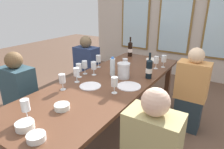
% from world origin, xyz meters
% --- Properties ---
extents(ground_plane, '(12.00, 12.00, 0.00)m').
position_xyz_m(ground_plane, '(0.00, 0.00, 0.00)').
color(ground_plane, brown).
extents(back_wall_with_windows, '(4.13, 0.10, 2.90)m').
position_xyz_m(back_wall_with_windows, '(0.00, 2.67, 1.45)').
color(back_wall_with_windows, '#C1B2A5').
rests_on(back_wall_with_windows, ground).
extents(dining_table, '(0.93, 2.60, 0.74)m').
position_xyz_m(dining_table, '(0.00, 0.00, 0.67)').
color(dining_table, brown).
rests_on(dining_table, ground).
extents(white_plate_0, '(0.21, 0.21, 0.01)m').
position_xyz_m(white_plate_0, '(0.11, 1.12, 0.74)').
color(white_plate_0, white).
rests_on(white_plate_0, dining_table).
extents(white_plate_1, '(0.24, 0.24, 0.01)m').
position_xyz_m(white_plate_1, '(-0.07, -0.25, 0.74)').
color(white_plate_1, white).
rests_on(white_plate_1, dining_table).
extents(white_plate_2, '(0.27, 0.27, 0.01)m').
position_xyz_m(white_plate_2, '(0.29, -0.02, 0.74)').
color(white_plate_2, white).
rests_on(white_plate_2, dining_table).
extents(metal_pitcher, '(0.16, 0.16, 0.19)m').
position_xyz_m(metal_pitcher, '(0.11, 0.17, 0.84)').
color(metal_pitcher, silver).
rests_on(metal_pitcher, dining_table).
extents(wine_bottle_0, '(0.08, 0.08, 0.33)m').
position_xyz_m(wine_bottle_0, '(-0.29, 1.11, 0.87)').
color(wine_bottle_0, black).
rests_on(wine_bottle_0, dining_table).
extents(wine_bottle_1, '(0.08, 0.08, 0.32)m').
position_xyz_m(wine_bottle_1, '(0.37, 0.33, 0.86)').
color(wine_bottle_1, black).
rests_on(wine_bottle_1, dining_table).
extents(tasting_bowl_0, '(0.13, 0.13, 0.05)m').
position_xyz_m(tasting_bowl_0, '(0.02, -0.76, 0.76)').
color(tasting_bowl_0, white).
rests_on(tasting_bowl_0, dining_table).
extents(tasting_bowl_1, '(0.13, 0.13, 0.05)m').
position_xyz_m(tasting_bowl_1, '(0.17, -1.14, 0.76)').
color(tasting_bowl_1, white).
rests_on(tasting_bowl_1, dining_table).
extents(tasting_bowl_2, '(0.14, 0.14, 0.05)m').
position_xyz_m(tasting_bowl_2, '(0.00, -1.10, 0.77)').
color(tasting_bowl_2, white).
rests_on(tasting_bowl_2, dining_table).
extents(water_bottle, '(0.06, 0.06, 0.24)m').
position_xyz_m(water_bottle, '(-0.05, 0.18, 0.85)').
color(water_bottle, white).
rests_on(water_bottle, dining_table).
extents(wine_glass_0, '(0.07, 0.07, 0.17)m').
position_xyz_m(wine_glass_0, '(-0.27, -0.47, 0.86)').
color(wine_glass_0, white).
rests_on(wine_glass_0, dining_table).
extents(wine_glass_1, '(0.07, 0.07, 0.17)m').
position_xyz_m(wine_glass_1, '(0.24, -0.24, 0.86)').
color(wine_glass_1, white).
rests_on(wine_glass_1, dining_table).
extents(wine_glass_2, '(0.07, 0.07, 0.17)m').
position_xyz_m(wine_glass_2, '(-0.36, -0.10, 0.86)').
color(wine_glass_2, white).
rests_on(wine_glass_2, dining_table).
extents(wine_glass_3, '(0.07, 0.07, 0.17)m').
position_xyz_m(wine_glass_3, '(-0.28, -0.23, 0.86)').
color(wine_glass_3, white).
rests_on(wine_glass_3, dining_table).
extents(wine_glass_5, '(0.07, 0.07, 0.17)m').
position_xyz_m(wine_glass_5, '(-0.10, -1.02, 0.86)').
color(wine_glass_5, white).
rests_on(wine_glass_5, dining_table).
extents(wine_glass_6, '(0.07, 0.07, 0.17)m').
position_xyz_m(wine_glass_6, '(-0.39, 0.35, 0.86)').
color(wine_glass_6, white).
rests_on(wine_glass_6, dining_table).
extents(wine_glass_7, '(0.07, 0.07, 0.17)m').
position_xyz_m(wine_glass_7, '(0.01, 0.40, 0.86)').
color(wine_glass_7, white).
rests_on(wine_glass_7, dining_table).
extents(wine_glass_8, '(0.07, 0.07, 0.17)m').
position_xyz_m(wine_glass_8, '(-0.38, 0.03, 0.86)').
color(wine_glass_8, white).
rests_on(wine_glass_8, dining_table).
extents(wine_glass_9, '(0.07, 0.07, 0.17)m').
position_xyz_m(wine_glass_9, '(0.38, 0.84, 0.86)').
color(wine_glass_9, white).
rests_on(wine_glass_9, dining_table).
extents(wine_glass_10, '(0.07, 0.07, 0.17)m').
position_xyz_m(wine_glass_10, '(0.32, 0.73, 0.86)').
color(wine_glass_10, white).
rests_on(wine_glass_10, dining_table).
extents(wine_glass_11, '(0.07, 0.07, 0.17)m').
position_xyz_m(wine_glass_11, '(-0.26, 0.06, 0.86)').
color(wine_glass_11, white).
rests_on(wine_glass_11, dining_table).
extents(seated_person_0, '(0.38, 0.24, 1.11)m').
position_xyz_m(seated_person_0, '(-0.83, -0.62, 0.53)').
color(seated_person_0, '#2E343F').
rests_on(seated_person_0, ground).
extents(seated_person_2, '(0.38, 0.24, 1.11)m').
position_xyz_m(seated_person_2, '(-0.83, 0.60, 0.53)').
color(seated_person_2, '#2F293C').
rests_on(seated_person_2, ground).
extents(seated_person_3, '(0.38, 0.24, 1.11)m').
position_xyz_m(seated_person_3, '(0.83, 0.67, 0.53)').
color(seated_person_3, '#243139').
rests_on(seated_person_3, ground).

